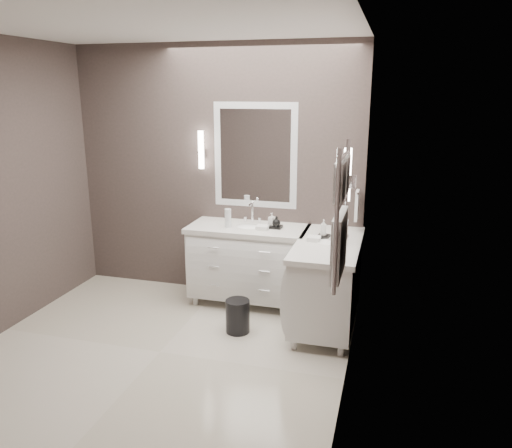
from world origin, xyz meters
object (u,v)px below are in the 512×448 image
(towel_ladder, at_px, (340,222))
(vanity_right, at_px, (327,279))
(vanity_back, at_px, (248,260))
(waste_bin, at_px, (238,316))

(towel_ladder, bearing_deg, vanity_right, 99.84)
(vanity_right, height_order, towel_ladder, towel_ladder)
(vanity_back, xyz_separation_m, vanity_right, (0.88, -0.33, 0.00))
(towel_ladder, relative_size, waste_bin, 2.83)
(vanity_right, bearing_deg, towel_ladder, -80.16)
(vanity_back, relative_size, vanity_right, 1.00)
(vanity_right, distance_m, towel_ladder, 1.60)
(vanity_right, relative_size, towel_ladder, 1.38)
(waste_bin, bearing_deg, vanity_right, 24.12)
(vanity_right, relative_size, waste_bin, 3.90)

